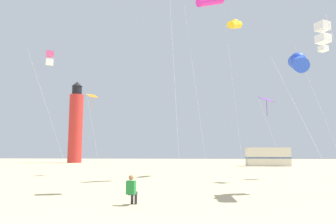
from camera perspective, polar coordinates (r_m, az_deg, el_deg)
The scene contains 11 objects.
kite_flyer_standing at distance 12.72m, azimuth -6.56°, elevation -13.64°, with size 0.38×0.54×1.16m.
kite_box_lime at distance 29.40m, azimuth 26.16°, elevation 10.83°, with size 2.81×2.81×11.42m.
kite_tube_gold at distance 31.32m, azimuth 11.97°, elevation 15.22°, with size 1.76×2.55×14.67m.
kite_box_rainbow at distance 28.92m, azimuth -20.55°, elevation 9.08°, with size 3.05×2.87×10.57m.
kite_tube_magenta at distance 26.67m, azimuth 7.60°, elevation 19.32°, with size 3.32×3.09×14.68m.
kite_diamond_orange at distance 30.02m, azimuth -13.51°, elevation 2.37°, with size 1.69×1.69×7.45m.
kite_diamond_violet at distance 23.44m, azimuth 17.40°, elevation 1.72°, with size 1.93×1.73×5.97m.
kite_tube_blue at distance 16.71m, azimuth 22.41°, elevation 8.27°, with size 2.54×2.77×7.06m.
kite_box_white at distance 19.42m, azimuth 26.15°, elevation 12.69°, with size 3.10×2.77×9.01m.
lighthouse_distant at distance 67.79m, azimuth -16.31°, elevation -2.14°, with size 2.80×2.80×16.80m.
rv_van_cream at distance 51.03m, azimuth 17.54°, elevation -7.73°, with size 6.49×2.47×2.80m.
Camera 1 is at (3.29, -5.94, 2.01)m, focal length 33.79 mm.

